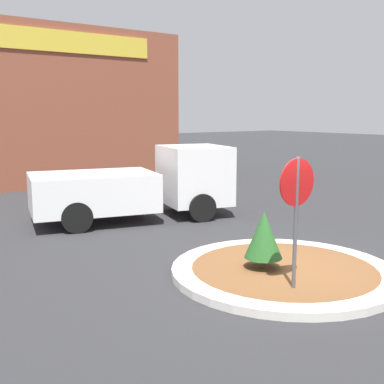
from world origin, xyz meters
The scene contains 6 objects.
ground_plane centered at (0.00, 0.00, 0.00)m, with size 120.00×120.00×0.00m, color #2D2D30.
traffic_island centered at (0.00, 0.00, 0.08)m, with size 4.52×4.52×0.15m.
stop_sign centered at (-0.68, -0.89, 1.75)m, with size 0.84×0.07×2.49m.
island_shrub centered at (-0.36, 0.22, 0.84)m, with size 0.76×0.76×1.16m.
utility_truck centered at (0.30, 6.24, 1.07)m, with size 6.32×3.60×2.20m.
storefront_building centered at (0.80, 16.82, 3.52)m, with size 12.13×6.07×7.04m.
Camera 1 is at (-6.95, -6.48, 3.22)m, focal length 45.00 mm.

